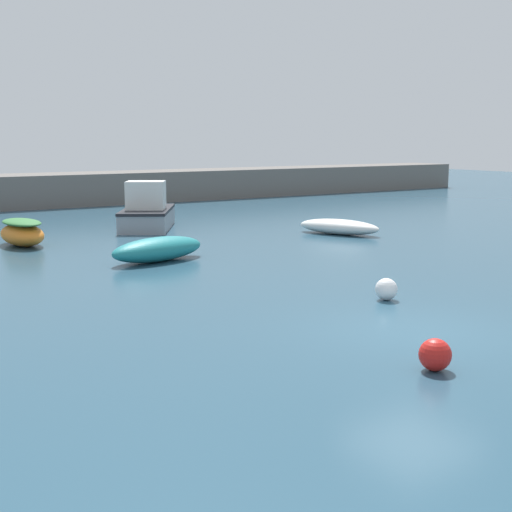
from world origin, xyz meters
name	(u,v)px	position (x,y,z in m)	size (l,w,h in m)	color
ground_plane	(415,336)	(0.00, 0.00, -0.10)	(120.00, 120.00, 0.20)	#284C60
harbor_breakwater	(9,192)	(0.00, 30.95, 0.92)	(67.22, 3.85, 1.84)	#66605B
motorboat_with_cabin	(147,213)	(2.52, 18.26, 0.70)	(4.09, 4.89, 2.07)	gray
rowboat_white_midwater	(339,227)	(8.25, 12.25, 0.31)	(2.46, 3.73, 0.61)	white
rowboat_with_red_cover	(22,232)	(-3.40, 16.20, 0.49)	(1.47, 2.74, 0.98)	orange
rowboat_blue_near	(158,249)	(-0.72, 10.48, 0.38)	(3.65, 2.02, 0.77)	teal
mooring_buoy_red	(435,355)	(-1.56, -1.95, 0.28)	(0.56, 0.56, 0.56)	red
mooring_buoy_white	(386,289)	(1.48, 2.40, 0.27)	(0.54, 0.54, 0.54)	white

